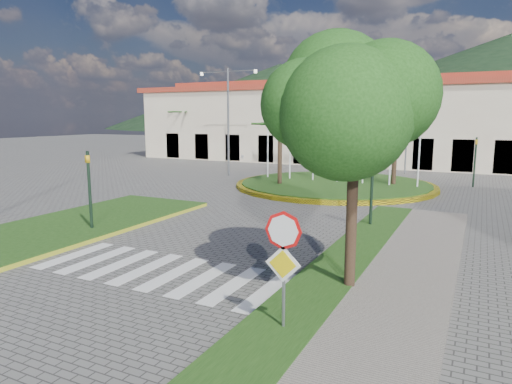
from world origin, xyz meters
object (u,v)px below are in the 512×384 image
at_px(car_dark_a, 371,160).
at_px(car_dark_b, 500,163).
at_px(stop_sign, 283,252).
at_px(deciduous_tree, 356,89).
at_px(white_van, 263,155).
at_px(roundabout_island, 335,184).

xyz_separation_m(car_dark_a, car_dark_b, (10.50, 0.34, 0.16)).
distance_m(stop_sign, car_dark_b, 34.65).
distance_m(deciduous_tree, white_van, 34.85).
relative_size(roundabout_island, car_dark_a, 4.13).
bearing_deg(stop_sign, deciduous_tree, 78.82).
height_order(roundabout_island, stop_sign, roundabout_island).
bearing_deg(deciduous_tree, car_dark_b, 82.24).
height_order(stop_sign, car_dark_a, stop_sign).
xyz_separation_m(deciduous_tree, white_van, (-16.89, 30.14, -4.56)).
bearing_deg(car_dark_a, car_dark_b, -105.54).
relative_size(deciduous_tree, car_dark_a, 2.21).
distance_m(roundabout_island, car_dark_b, 17.28).
xyz_separation_m(white_van, car_dark_b, (21.15, 1.11, 0.06)).
distance_m(roundabout_island, car_dark_a, 13.93).
height_order(stop_sign, car_dark_b, stop_sign).
height_order(deciduous_tree, car_dark_a, deciduous_tree).
bearing_deg(car_dark_a, stop_sign, 172.02).
relative_size(white_van, car_dark_b, 1.08).
distance_m(white_van, car_dark_b, 21.18).
distance_m(deciduous_tree, car_dark_b, 31.86).
distance_m(deciduous_tree, car_dark_a, 31.87).
distance_m(roundabout_island, deciduous_tree, 18.55).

